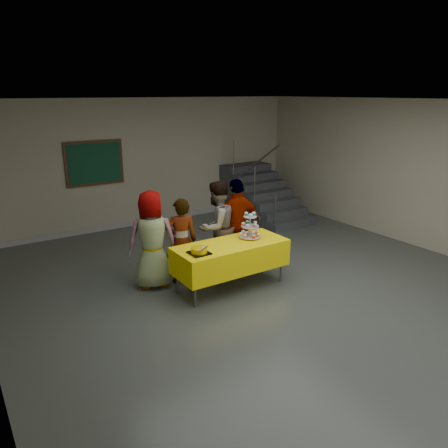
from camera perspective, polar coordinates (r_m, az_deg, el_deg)
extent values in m
plane|color=#4C514C|center=(7.04, 7.43, -9.62)|extent=(10.00, 10.00, 0.00)
cube|color=#A8A288|center=(10.71, -10.00, 7.92)|extent=(8.00, 0.04, 3.00)
cube|color=#A8A288|center=(9.58, 26.40, 5.37)|extent=(0.04, 10.00, 3.00)
cube|color=silver|center=(6.31, 8.49, 15.56)|extent=(8.00, 10.00, 0.04)
cube|color=#999999|center=(11.01, -9.58, 0.49)|extent=(7.90, 0.03, 0.12)
cylinder|color=#595960|center=(6.59, -3.81, -7.92)|extent=(0.04, 0.04, 0.73)
cylinder|color=#595960|center=(7.49, 7.48, -4.91)|extent=(0.04, 0.04, 0.73)
cylinder|color=#595960|center=(7.06, -6.15, -6.24)|extent=(0.04, 0.04, 0.73)
cylinder|color=#595960|center=(7.90, 4.75, -3.62)|extent=(0.04, 0.04, 0.73)
cube|color=#595960|center=(7.09, 0.89, -2.79)|extent=(1.80, 0.70, 0.02)
cube|color=#FFE105|center=(7.15, 0.88, -4.22)|extent=(1.88, 0.78, 0.44)
cylinder|color=silver|center=(7.37, 3.39, -1.75)|extent=(0.18, 0.18, 0.01)
cylinder|color=silver|center=(7.31, 3.42, -0.23)|extent=(0.02, 0.02, 0.42)
cylinder|color=silver|center=(7.36, 3.39, -1.57)|extent=(0.38, 0.38, 0.01)
cylinder|color=silver|center=(7.31, 3.41, -0.30)|extent=(0.30, 0.30, 0.01)
cylinder|color=silver|center=(7.26, 3.44, 0.98)|extent=(0.22, 0.22, 0.01)
cube|color=black|center=(6.66, -3.28, -3.80)|extent=(0.30, 0.30, 0.02)
cylinder|color=#E5B100|center=(6.64, -3.28, -3.45)|extent=(0.25, 0.25, 0.07)
ellipsoid|color=#E5B100|center=(6.63, -3.29, -3.16)|extent=(0.25, 0.25, 0.05)
ellipsoid|color=white|center=(6.61, -2.80, -3.04)|extent=(0.08, 0.08, 0.02)
cube|color=silver|center=(6.51, -2.87, -3.39)|extent=(0.30, 0.16, 0.04)
imported|color=slate|center=(7.20, -9.38, -2.05)|extent=(0.93, 0.76, 1.63)
imported|color=slate|center=(7.34, -5.60, -2.22)|extent=(0.62, 0.51, 1.47)
imported|color=slate|center=(7.76, -0.95, -0.37)|extent=(0.94, 0.82, 1.65)
imported|color=slate|center=(7.90, 1.74, -0.01)|extent=(1.01, 0.49, 1.66)
cube|color=#424447|center=(10.61, 8.94, 0.06)|extent=(1.30, 0.30, 0.18)
cube|color=#424447|center=(10.79, 7.90, 0.90)|extent=(1.30, 0.30, 0.36)
cube|color=#424447|center=(10.99, 6.90, 1.72)|extent=(1.30, 0.30, 0.54)
cube|color=#424447|center=(11.19, 5.93, 2.50)|extent=(1.30, 0.30, 0.72)
cube|color=#424447|center=(11.39, 4.99, 3.26)|extent=(1.30, 0.30, 0.90)
cube|color=#424447|center=(11.60, 4.09, 3.99)|extent=(1.30, 0.30, 1.08)
cube|color=#424447|center=(11.82, 3.22, 4.69)|extent=(1.30, 0.30, 1.26)
cube|color=#424447|center=(12.05, 2.37, 4.95)|extent=(1.30, 0.30, 1.26)
cylinder|color=#595960|center=(10.09, 6.68, 1.40)|extent=(0.04, 0.04, 0.90)
cylinder|color=#595960|center=(10.57, 4.01, 5.20)|extent=(0.04, 0.04, 0.90)
cylinder|color=#595960|center=(11.19, 1.25, 8.71)|extent=(0.04, 0.04, 0.90)
cylinder|color=#595960|center=(10.53, 3.89, 7.65)|extent=(0.04, 1.85, 1.20)
cube|color=#472B16|center=(10.24, -16.56, 7.64)|extent=(1.30, 0.04, 1.00)
cube|color=#16452B|center=(10.22, -16.52, 7.62)|extent=(1.18, 0.02, 0.88)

